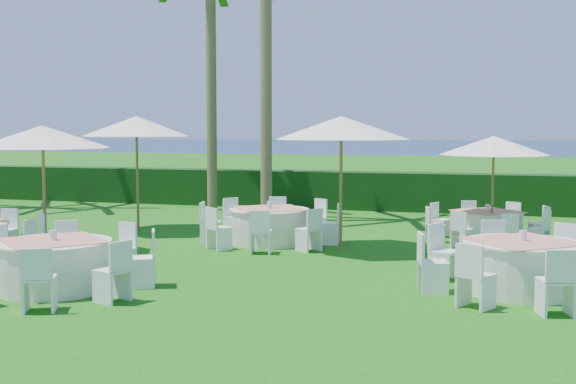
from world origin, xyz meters
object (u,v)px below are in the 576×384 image
(banquet_table_f, at_px, (487,226))
(umbrella_c, at_px, (136,126))
(banquet_table_c, at_px, (522,265))
(umbrella_b, at_px, (341,128))
(banquet_table_e, at_px, (270,225))
(umbrella_a, at_px, (43,137))
(banquet_table_b, at_px, (54,264))
(umbrella_d, at_px, (494,146))

(banquet_table_f, xyz_separation_m, umbrella_c, (-8.48, -0.65, 2.26))
(umbrella_c, bearing_deg, banquet_table_f, 4.39)
(banquet_table_c, height_order, umbrella_b, umbrella_b)
(banquet_table_e, relative_size, umbrella_a, 1.15)
(banquet_table_b, relative_size, banquet_table_e, 1.00)
(banquet_table_c, height_order, banquet_table_f, banquet_table_c)
(umbrella_d, bearing_deg, banquet_table_e, -167.06)
(banquet_table_e, relative_size, umbrella_b, 1.09)
(banquet_table_f, bearing_deg, umbrella_a, -153.88)
(umbrella_b, distance_m, umbrella_d, 3.46)
(umbrella_a, height_order, umbrella_d, umbrella_a)
(banquet_table_b, distance_m, umbrella_a, 4.03)
(banquet_table_c, relative_size, umbrella_c, 1.12)
(banquet_table_b, height_order, banquet_table_e, banquet_table_b)
(umbrella_b, bearing_deg, umbrella_a, -158.43)
(banquet_table_c, distance_m, umbrella_c, 10.37)
(banquet_table_b, bearing_deg, umbrella_a, 126.97)
(banquet_table_e, distance_m, banquet_table_f, 4.96)
(banquet_table_b, relative_size, banquet_table_f, 1.15)
(banquet_table_f, relative_size, umbrella_d, 1.13)
(banquet_table_e, bearing_deg, banquet_table_f, 18.58)
(banquet_table_f, xyz_separation_m, umbrella_a, (-8.68, -4.25, 2.04))
(umbrella_d, bearing_deg, umbrella_c, -178.84)
(umbrella_a, relative_size, umbrella_b, 0.95)
(umbrella_d, bearing_deg, umbrella_b, -153.66)
(umbrella_c, distance_m, umbrella_d, 8.60)
(umbrella_b, relative_size, umbrella_c, 1.00)
(banquet_table_e, bearing_deg, umbrella_a, -146.06)
(banquet_table_f, xyz_separation_m, umbrella_d, (0.10, -0.48, 1.83))
(banquet_table_b, xyz_separation_m, umbrella_c, (-1.92, 6.40, 2.21))
(banquet_table_e, xyz_separation_m, umbrella_d, (4.81, 1.10, 1.79))
(umbrella_c, bearing_deg, umbrella_b, -13.80)
(banquet_table_b, distance_m, umbrella_c, 7.04)
(banquet_table_e, xyz_separation_m, umbrella_c, (-3.78, 0.93, 2.22))
(banquet_table_c, bearing_deg, umbrella_d, 96.21)
(banquet_table_e, height_order, umbrella_b, umbrella_b)
(banquet_table_b, relative_size, umbrella_b, 1.09)
(banquet_table_c, xyz_separation_m, umbrella_a, (-9.28, 0.88, 1.98))
(banquet_table_b, height_order, umbrella_b, umbrella_b)
(banquet_table_f, height_order, umbrella_b, umbrella_b)
(banquet_table_b, distance_m, banquet_table_e, 5.78)
(banquet_table_e, distance_m, umbrella_c, 4.48)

